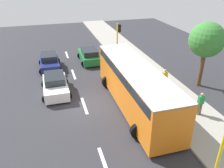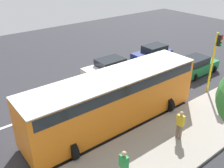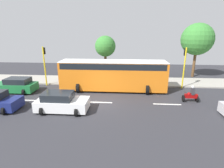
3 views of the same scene
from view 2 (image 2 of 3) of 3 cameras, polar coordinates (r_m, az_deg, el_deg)
The scene contains 13 objects.
ground_plane at distance 18.60m, azimuth -3.93°, elevation -2.55°, with size 40.00×60.00×0.10m, color #2D2D33.
sidewalk at distance 14.25m, azimuth 12.58°, elevation -13.02°, with size 4.00×60.00×0.15m, color #9E998E.
lane_stripe_north at distance 16.55m, azimuth -21.54°, elevation -8.48°, with size 0.20×2.40×0.01m, color white.
lane_stripe_mid at distance 18.57m, azimuth -3.94°, elevation -2.40°, with size 0.20×2.40×0.01m, color white.
lane_stripe_south at distance 22.09m, azimuth 9.02°, elevation 2.30°, with size 0.20×2.40×0.01m, color white.
lane_stripe_far_south at distance 26.52m, azimuth 18.09°, elevation 5.52°, with size 0.20×2.40×0.01m, color white.
car_white at distance 21.04m, azimuth -0.91°, elevation 3.47°, with size 2.32×4.03×1.52m.
car_green at distance 22.79m, azimuth 18.30°, elevation 3.94°, with size 2.27×4.09×1.52m.
car_dark_blue at distance 24.64m, azimuth 9.10°, elevation 6.70°, with size 2.23×3.93×1.52m.
city_bus at distance 14.60m, azimuth 0.53°, elevation -2.76°, with size 3.20×11.00×3.16m.
pedestrian_near_signal at distance 11.38m, azimuth 2.65°, elevation -17.89°, with size 0.40×0.24×1.69m.
pedestrian_by_tree at distance 14.14m, azimuth 15.08°, elevation -8.68°, with size 0.40×0.24×1.69m.
traffic_light_corner at distance 19.08m, azimuth 22.18°, elevation 6.09°, with size 0.49×0.24×4.50m.
Camera 2 is at (13.54, -8.92, 9.06)m, focal length 40.59 mm.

